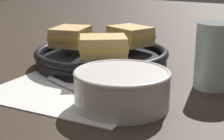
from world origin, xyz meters
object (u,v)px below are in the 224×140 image
(sandwich_far_left, at_px, (103,47))
(drinking_glass, at_px, (214,56))
(spoon, at_px, (79,91))
(sandwich_near_left, at_px, (130,36))
(sandwich_near_right, at_px, (71,36))
(soup_bowl, at_px, (122,86))
(skillet, at_px, (101,57))

(sandwich_far_left, bearing_deg, drinking_glass, 16.25)
(spoon, xyz_separation_m, sandwich_far_left, (-0.04, 0.12, 0.06))
(sandwich_near_left, distance_m, sandwich_near_right, 0.15)
(spoon, xyz_separation_m, sandwich_near_right, (-0.18, 0.17, 0.06))
(sandwich_near_left, distance_m, drinking_glass, 0.26)
(sandwich_near_left, height_order, sandwich_near_right, same)
(sandwich_far_left, xyz_separation_m, drinking_glass, (0.22, 0.06, -0.00))
(sandwich_near_left, relative_size, sandwich_far_left, 0.92)
(soup_bowl, distance_m, skillet, 0.27)
(soup_bowl, relative_size, spoon, 1.05)
(soup_bowl, relative_size, skillet, 0.41)
(soup_bowl, distance_m, sandwich_far_left, 0.18)
(drinking_glass, bearing_deg, skillet, 179.59)
(soup_bowl, height_order, sandwich_near_left, sandwich_near_left)
(drinking_glass, bearing_deg, soup_bowl, -114.98)
(soup_bowl, distance_m, sandwich_near_right, 0.33)
(spoon, height_order, sandwich_near_left, sandwich_near_left)
(skillet, bearing_deg, spoon, -62.67)
(skillet, height_order, drinking_glass, drinking_glass)
(spoon, relative_size, skillet, 0.39)
(spoon, bearing_deg, sandwich_far_left, 121.15)
(sandwich_near_left, distance_m, sandwich_far_left, 0.15)
(soup_bowl, xyz_separation_m, sandwich_near_left, (-0.16, 0.27, 0.03))
(soup_bowl, height_order, drinking_glass, drinking_glass)
(skillet, distance_m, drinking_glass, 0.28)
(spoon, distance_m, sandwich_far_left, 0.14)
(sandwich_near_right, bearing_deg, skillet, 11.93)
(spoon, bearing_deg, skillet, 130.34)
(soup_bowl, height_order, spoon, soup_bowl)
(sandwich_near_left, xyz_separation_m, drinking_glass, (0.25, -0.08, -0.00))
(sandwich_near_right, relative_size, drinking_glass, 0.96)
(soup_bowl, distance_m, drinking_glass, 0.21)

